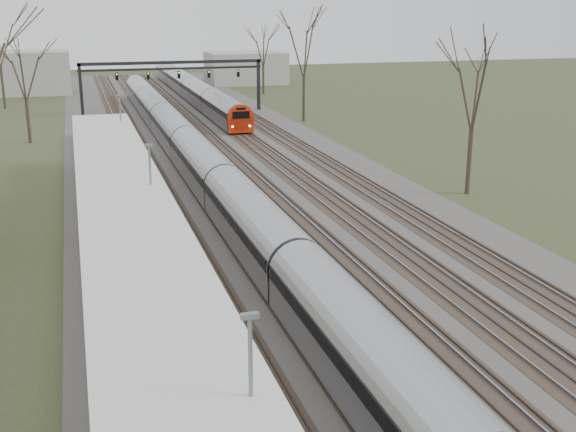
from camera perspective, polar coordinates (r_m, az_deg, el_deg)
The scene contains 7 objects.
track_bed at distance 57.05m, azimuth -4.86°, elevation 3.94°, with size 24.00×160.00×0.22m.
platform at distance 38.97m, azimuth -13.03°, elevation -1.67°, with size 3.50×69.00×1.00m, color #9E9B93.
canopy at distance 33.69m, azimuth -12.86°, elevation 1.59°, with size 4.10×50.00×3.11m.
signal_gantry at distance 85.64m, azimuth -9.12°, elevation 11.23°, with size 21.00×0.59×6.08m.
tree_east_far at distance 48.73m, azimuth 14.53°, elevation 9.97°, with size 5.00×5.00×10.30m.
train_near at distance 58.24m, azimuth -7.98°, elevation 5.52°, with size 2.62×90.21×3.05m.
train_far at distance 99.55m, azimuth -7.64°, elevation 10.00°, with size 2.62×60.21×3.05m.
Camera 1 is at (-10.89, 0.40, 12.29)m, focal length 45.00 mm.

